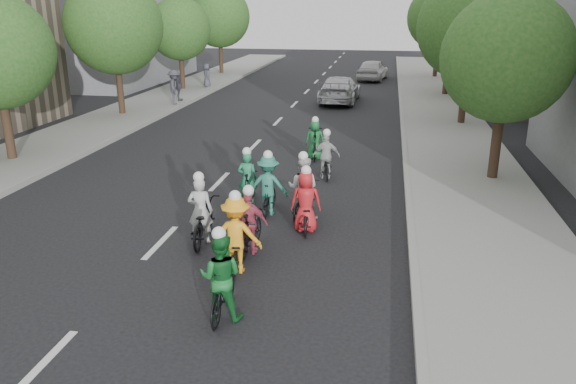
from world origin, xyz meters
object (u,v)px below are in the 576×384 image
(cyclist_4, at_px, (306,208))
(spectator_0, at_px, (174,87))
(cyclist_3, at_px, (250,228))
(spectator_2, at_px, (207,75))
(cyclist_1, at_px, (222,283))
(spectator_1, at_px, (179,87))
(cyclist_7, at_px, (269,189))
(cyclist_8, at_px, (326,161))
(cyclist_5, at_px, (248,184))
(cyclist_9, at_px, (315,142))
(follow_car_lead, at_px, (340,89))
(cyclist_0, at_px, (202,219))
(cyclist_6, at_px, (303,194))
(follow_car_trail, at_px, (373,70))
(cyclist_2, at_px, (237,241))

(cyclist_4, distance_m, spectator_0, 19.32)
(cyclist_3, distance_m, spectator_2, 26.69)
(cyclist_1, distance_m, spectator_1, 23.98)
(cyclist_3, distance_m, cyclist_7, 2.58)
(cyclist_7, distance_m, cyclist_8, 3.84)
(cyclist_5, distance_m, cyclist_9, 5.52)
(cyclist_3, relative_size, cyclist_7, 0.96)
(cyclist_7, distance_m, follow_car_lead, 18.77)
(cyclist_4, xyz_separation_m, cyclist_7, (-1.18, 0.99, 0.11))
(cyclist_4, relative_size, cyclist_8, 1.04)
(cyclist_0, bearing_deg, cyclist_6, -143.18)
(cyclist_9, height_order, follow_car_trail, cyclist_9)
(cyclist_0, distance_m, cyclist_7, 2.48)
(spectator_1, bearing_deg, cyclist_8, -161.70)
(spectator_2, bearing_deg, cyclist_8, -173.69)
(cyclist_0, xyz_separation_m, cyclist_1, (1.46, -3.25, 0.09))
(cyclist_8, bearing_deg, spectator_2, -70.54)
(cyclist_7, relative_size, cyclist_8, 1.09)
(cyclist_2, height_order, spectator_0, spectator_0)
(cyclist_5, bearing_deg, spectator_2, -74.03)
(cyclist_1, relative_size, spectator_2, 1.18)
(cyclist_3, height_order, cyclist_5, cyclist_5)
(cyclist_6, bearing_deg, spectator_0, -50.80)
(cyclist_4, bearing_deg, spectator_0, -64.85)
(follow_car_lead, distance_m, spectator_2, 10.03)
(cyclist_7, relative_size, cyclist_9, 0.95)
(cyclist_6, height_order, cyclist_7, cyclist_6)
(cyclist_4, height_order, spectator_1, spectator_1)
(follow_car_lead, relative_size, spectator_1, 3.19)
(follow_car_trail, bearing_deg, spectator_1, 57.95)
(cyclist_2, height_order, spectator_1, cyclist_2)
(cyclist_1, height_order, spectator_2, cyclist_1)
(cyclist_3, bearing_deg, cyclist_8, -96.27)
(cyclist_3, relative_size, cyclist_8, 1.04)
(cyclist_2, distance_m, follow_car_trail, 32.78)
(cyclist_0, height_order, follow_car_lead, cyclist_0)
(cyclist_3, height_order, cyclist_7, cyclist_7)
(follow_car_lead, xyz_separation_m, spectator_2, (-9.31, 3.75, 0.16))
(follow_car_trail, bearing_deg, cyclist_6, 97.01)
(cyclist_0, bearing_deg, spectator_2, -78.53)
(cyclist_0, relative_size, follow_car_trail, 0.44)
(cyclist_4, bearing_deg, cyclist_6, -82.11)
(spectator_0, bearing_deg, cyclist_3, -175.58)
(cyclist_2, bearing_deg, cyclist_8, -101.14)
(cyclist_9, xyz_separation_m, spectator_0, (-9.16, 9.51, 0.48))
(cyclist_5, height_order, spectator_0, spectator_0)
(cyclist_7, relative_size, follow_car_trail, 0.40)
(spectator_1, distance_m, spectator_2, 5.75)
(cyclist_5, bearing_deg, cyclist_3, 99.83)
(cyclist_1, relative_size, spectator_1, 1.11)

